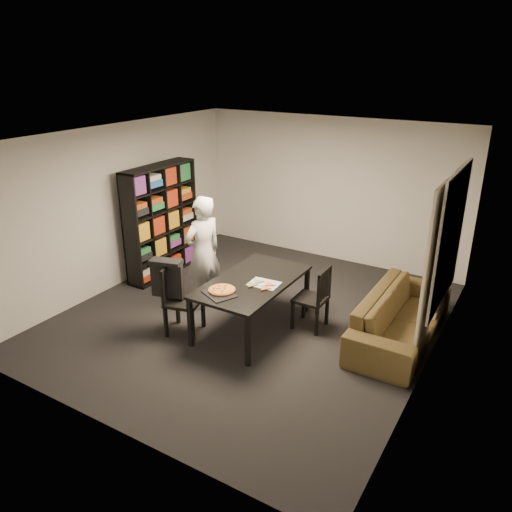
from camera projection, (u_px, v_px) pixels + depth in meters
The scene contains 16 objects.
room at pixel (251, 233), 6.84m from camera, with size 5.01×5.51×2.61m.
window_pane at pixel (451, 238), 6.06m from camera, with size 0.02×1.40×1.60m, color black.
window_frame at pixel (450, 238), 6.06m from camera, with size 0.03×1.52×1.72m, color white.
curtain_left at pixel (430, 278), 5.81m from camera, with size 0.03×0.70×2.25m, color beige.
curtain_right at pixel (448, 250), 6.64m from camera, with size 0.03×0.70×2.25m, color beige.
bookshelf at pixel (161, 221), 8.48m from camera, with size 0.35×1.50×1.90m, color black.
dining_table at pixel (252, 285), 6.79m from camera, with size 0.97×1.75×0.73m.
chair_left at pixel (177, 295), 6.75m from camera, with size 0.55×0.55×0.97m.
chair_right at pixel (317, 295), 6.83m from camera, with size 0.43×0.43×0.91m.
draped_jacket at pixel (167, 277), 6.69m from camera, with size 0.46×0.29×0.54m.
person at pixel (203, 253), 7.35m from camera, with size 0.63×0.41×1.72m, color silver.
baking_tray at pixel (219, 294), 6.36m from camera, with size 0.40×0.32×0.01m, color black.
pepperoni_pizza at pixel (222, 290), 6.43m from camera, with size 0.35×0.35×0.03m.
kitchen_towel at pixel (264, 284), 6.65m from camera, with size 0.40×0.30×0.01m, color silver.
pizza_slices at pixel (261, 285), 6.60m from camera, with size 0.37×0.31×0.01m, color #B87439, non-canonical shape.
sofa at pixel (401, 316), 6.67m from camera, with size 2.20×0.86×0.64m, color #41331A.
Camera 1 is at (3.38, -5.50, 3.57)m, focal length 35.00 mm.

